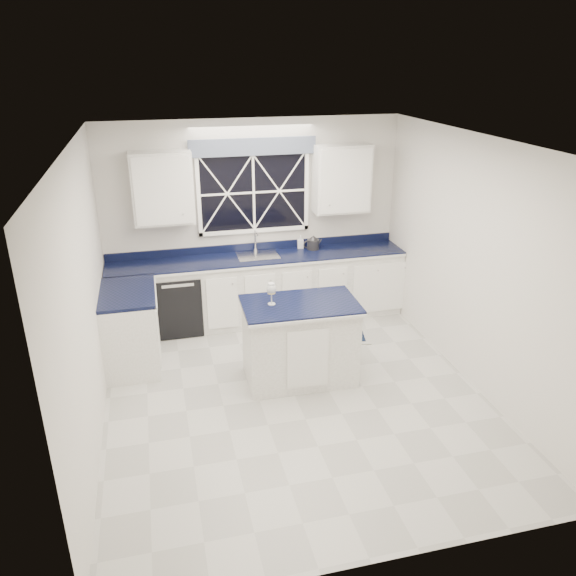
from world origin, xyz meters
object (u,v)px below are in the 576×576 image
object	(u,v)px
faucet	(256,241)
wine_glass	(271,290)
island	(300,341)
kettle	(313,243)
dishwasher	(178,301)
soap_bottle	(300,242)

from	to	relation	value
faucet	wine_glass	xyz separation A→B (m)	(-0.16, -1.75, 0.01)
island	wine_glass	size ratio (longest dim) A/B	5.21
island	kettle	world-z (taller)	kettle
dishwasher	wine_glass	size ratio (longest dim) A/B	3.34
faucet	island	world-z (taller)	faucet
island	soap_bottle	size ratio (longest dim) A/B	7.07
island	kettle	xyz separation A→B (m)	(0.64, 1.72, 0.56)
dishwasher	kettle	distance (m)	1.99
kettle	wine_glass	distance (m)	1.93
dishwasher	faucet	world-z (taller)	faucet
faucet	island	bearing A→B (deg)	-85.33
dishwasher	wine_glass	distance (m)	1.95
faucet	soap_bottle	distance (m)	0.64
dishwasher	soap_bottle	distance (m)	1.86
dishwasher	soap_bottle	size ratio (longest dim) A/B	4.53
island	wine_glass	distance (m)	0.71
faucet	wine_glass	size ratio (longest dim) A/B	1.23
dishwasher	wine_glass	bearing A→B (deg)	-58.84
soap_bottle	dishwasher	bearing A→B (deg)	-173.01
dishwasher	soap_bottle	world-z (taller)	soap_bottle
faucet	soap_bottle	size ratio (longest dim) A/B	1.67
wine_glass	soap_bottle	xyz separation A→B (m)	(0.80, 1.77, -0.08)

